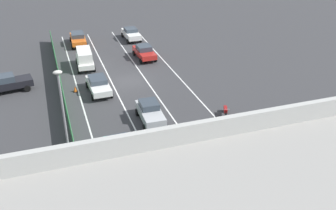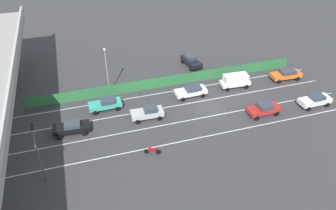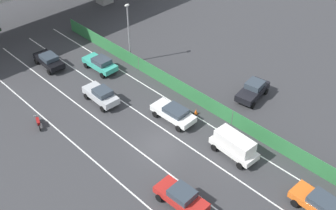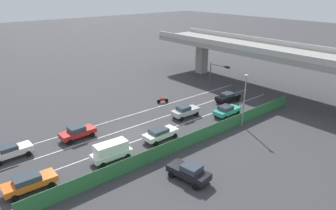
{
  "view_description": "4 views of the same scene",
  "coord_description": "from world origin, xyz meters",
  "views": [
    {
      "loc": [
        7.87,
        36.26,
        16.47
      ],
      "look_at": [
        -1.29,
        9.22,
        1.47
      ],
      "focal_mm": 40.59,
      "sensor_mm": 36.0,
      "label": 1
    },
    {
      "loc": [
        -33.4,
        16.44,
        26.6
      ],
      "look_at": [
        -0.02,
        6.26,
        1.71
      ],
      "focal_mm": 35.61,
      "sensor_mm": 36.0,
      "label": 2
    },
    {
      "loc": [
        -18.71,
        -20.1,
        25.86
      ],
      "look_at": [
        2.65,
        1.72,
        2.28
      ],
      "focal_mm": 44.68,
      "sensor_mm": 36.0,
      "label": 3
    },
    {
      "loc": [
        30.05,
        -19.18,
        17.72
      ],
      "look_at": [
        -2.33,
        7.83,
        1.35
      ],
      "focal_mm": 32.86,
      "sensor_mm": 36.0,
      "label": 4
    }
  ],
  "objects": [
    {
      "name": "car_sedan_red",
      "position": [
        -3.39,
        -5.9,
        0.89
      ],
      "size": [
        2.16,
        4.4,
        1.63
      ],
      "color": "red",
      "rests_on": "ground"
    },
    {
      "name": "car_hatchback_white",
      "position": [
        -3.63,
        -13.58,
        0.89
      ],
      "size": [
        2.09,
        4.48,
        1.6
      ],
      "color": "silver",
      "rests_on": "ground"
    },
    {
      "name": "motorcycle",
      "position": [
        -6.36,
        10.05,
        0.46
      ],
      "size": [
        0.9,
        1.85,
        0.93
      ],
      "color": "black",
      "rests_on": "ground"
    },
    {
      "name": "lane_line_mid_right",
      "position": [
        1.8,
        4.12,
        0.0
      ],
      "size": [
        0.14,
        44.24,
        0.01
      ],
      "primitive_type": "cube",
      "color": "silver",
      "rests_on": "ground"
    },
    {
      "name": "car_van_white",
      "position": [
        3.81,
        -5.26,
        1.19
      ],
      "size": [
        2.13,
        4.45,
        2.09
      ],
      "color": "silver",
      "rests_on": "ground"
    },
    {
      "name": "car_sedan_white",
      "position": [
        3.45,
        1.76,
        0.87
      ],
      "size": [
        2.15,
        4.59,
        1.52
      ],
      "color": "white",
      "rests_on": "ground"
    },
    {
      "name": "parked_sedan_dark",
      "position": [
        11.86,
        -1.33,
        0.94
      ],
      "size": [
        4.56,
        2.54,
        1.76
      ],
      "color": "black",
      "rests_on": "ground"
    },
    {
      "name": "lane_line_right_edge",
      "position": [
        5.39,
        4.12,
        0.0
      ],
      "size": [
        0.14,
        44.24,
        0.01
      ],
      "primitive_type": "cube",
      "color": "silver",
      "rests_on": "ground"
    },
    {
      "name": "traffic_light",
      "position": [
        -5.39,
        21.92,
        3.5
      ],
      "size": [
        4.05,
        0.7,
        4.82
      ],
      "color": "#47474C",
      "rests_on": "ground"
    },
    {
      "name": "lane_line_mid_left",
      "position": [
        -1.8,
        4.12,
        0.0
      ],
      "size": [
        0.14,
        44.24,
        0.01
      ],
      "primitive_type": "cube",
      "color": "silver",
      "rests_on": "ground"
    },
    {
      "name": "street_lamp",
      "position": [
        7.37,
        12.81,
        4.37
      ],
      "size": [
        0.6,
        0.36,
        7.2
      ],
      "color": "gray",
      "rests_on": "ground"
    },
    {
      "name": "ground_plane",
      "position": [
        0.0,
        0.0,
        0.0
      ],
      "size": [
        300.0,
        300.0,
        0.0
      ],
      "primitive_type": "plane",
      "color": "#38383A"
    },
    {
      "name": "car_sedan_silver",
      "position": [
        0.23,
        8.92,
        0.93
      ],
      "size": [
        2.04,
        4.25,
        1.72
      ],
      "color": "#B7BABC",
      "rests_on": "ground"
    },
    {
      "name": "lane_line_left_edge",
      "position": [
        -5.39,
        4.12,
        0.0
      ],
      "size": [
        0.14,
        44.24,
        0.01
      ],
      "primitive_type": "cube",
      "color": "silver",
      "rests_on": "ground"
    },
    {
      "name": "car_taxi_teal",
      "position": [
        3.82,
        13.81,
        0.89
      ],
      "size": [
        2.08,
        4.4,
        1.62
      ],
      "color": "teal",
      "rests_on": "ground"
    },
    {
      "name": "car_taxi_orange",
      "position": [
        3.58,
        -13.78,
        0.9
      ],
      "size": [
        2.17,
        4.75,
        1.59
      ],
      "color": "orange",
      "rests_on": "ground"
    },
    {
      "name": "car_sedan_black",
      "position": [
        0.09,
        18.51,
        0.86
      ],
      "size": [
        2.18,
        4.41,
        1.53
      ],
      "color": "black",
      "rests_on": "ground"
    },
    {
      "name": "green_fence",
      "position": [
        6.95,
        4.12,
        0.83
      ],
      "size": [
        0.1,
        40.34,
        1.65
      ],
      "color": "#2D753D",
      "rests_on": "ground"
    },
    {
      "name": "traffic_cone",
      "position": [
        5.67,
        0.88,
        0.27
      ],
      "size": [
        0.47,
        0.47,
        0.59
      ],
      "color": "orange",
      "rests_on": "ground"
    }
  ]
}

